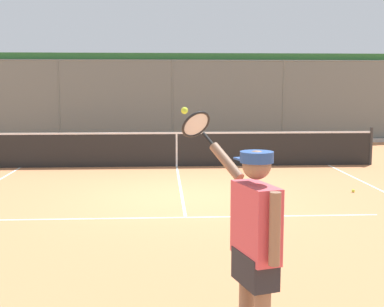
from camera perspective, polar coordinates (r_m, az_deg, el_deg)
The scene contains 6 objects.
ground_plane at distance 10.53m, azimuth -1.10°, elevation -4.84°, with size 60.00×60.00×0.00m, color #C67A4C.
court_line_markings at distance 8.66m, azimuth -0.62°, elevation -7.56°, with size 8.67×10.30×0.01m.
fence_backdrop at distance 20.93m, azimuth -2.20°, elevation 6.09°, with size 20.44×1.37×3.49m.
tennis_net at distance 14.44m, azimuth -1.70°, elevation 0.52°, with size 11.14×0.09×1.07m.
tennis_player at distance 4.16m, azimuth 6.80°, elevation -9.47°, with size 0.76×1.32×2.05m.
tennis_ball_near_baseline at distance 11.53m, azimuth 17.29°, elevation -3.93°, with size 0.07×0.07×0.07m, color #C1D138.
Camera 1 is at (0.38, 10.28, 2.26)m, focal length 48.56 mm.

